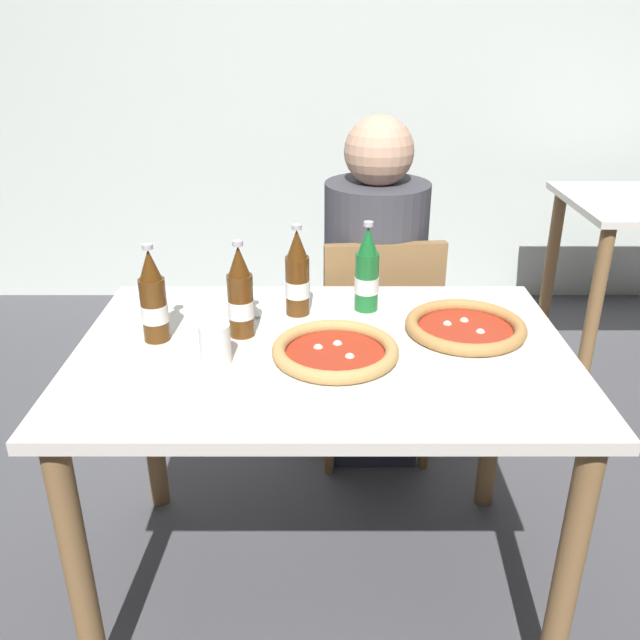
{
  "coord_description": "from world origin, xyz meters",
  "views": [
    {
      "loc": [
        -0.01,
        -1.45,
        1.48
      ],
      "look_at": [
        0.0,
        0.05,
        0.8
      ],
      "focal_mm": 37.53,
      "sensor_mm": 36.0,
      "label": 1
    }
  ],
  "objects_px": {
    "beer_bottle_center": "(150,301)",
    "beer_bottle_left": "(294,277)",
    "chair_behind_table": "(373,336)",
    "beer_bottle_extra": "(364,273)",
    "paper_cup": "(212,344)",
    "diner_seated": "(371,303)",
    "pizza_marinara_far": "(332,353)",
    "pizza_margherita_near": "(462,328)",
    "dining_table_main": "(320,388)",
    "napkin_with_cutlery": "(238,305)",
    "beer_bottle_right": "(237,297)"
  },
  "relations": [
    {
      "from": "beer_bottle_center",
      "to": "beer_bottle_left",
      "type": "bearing_deg",
      "value": 24.9
    },
    {
      "from": "chair_behind_table",
      "to": "beer_bottle_center",
      "type": "distance_m",
      "value": 0.9
    },
    {
      "from": "beer_bottle_left",
      "to": "beer_bottle_extra",
      "type": "height_order",
      "value": "same"
    },
    {
      "from": "chair_behind_table",
      "to": "paper_cup",
      "type": "distance_m",
      "value": 0.87
    },
    {
      "from": "beer_bottle_center",
      "to": "diner_seated",
      "type": "bearing_deg",
      "value": 46.27
    },
    {
      "from": "beer_bottle_extra",
      "to": "paper_cup",
      "type": "height_order",
      "value": "beer_bottle_extra"
    },
    {
      "from": "diner_seated",
      "to": "pizza_marinara_far",
      "type": "xyz_separation_m",
      "value": [
        -0.15,
        -0.73,
        0.19
      ]
    },
    {
      "from": "pizza_margherita_near",
      "to": "paper_cup",
      "type": "bearing_deg",
      "value": -167.28
    },
    {
      "from": "beer_bottle_center",
      "to": "pizza_margherita_near",
      "type": "bearing_deg",
      "value": 1.24
    },
    {
      "from": "beer_bottle_left",
      "to": "beer_bottle_extra",
      "type": "distance_m",
      "value": 0.19
    },
    {
      "from": "dining_table_main",
      "to": "beer_bottle_left",
      "type": "height_order",
      "value": "beer_bottle_left"
    },
    {
      "from": "napkin_with_cutlery",
      "to": "beer_bottle_extra",
      "type": "bearing_deg",
      "value": -3.74
    },
    {
      "from": "beer_bottle_left",
      "to": "beer_bottle_center",
      "type": "xyz_separation_m",
      "value": [
        -0.34,
        -0.16,
        0.0
      ]
    },
    {
      "from": "chair_behind_table",
      "to": "diner_seated",
      "type": "relative_size",
      "value": 0.7
    },
    {
      "from": "beer_bottle_extra",
      "to": "paper_cup",
      "type": "distance_m",
      "value": 0.48
    },
    {
      "from": "beer_bottle_center",
      "to": "chair_behind_table",
      "type": "bearing_deg",
      "value": 43.5
    },
    {
      "from": "diner_seated",
      "to": "beer_bottle_right",
      "type": "height_order",
      "value": "diner_seated"
    },
    {
      "from": "beer_bottle_right",
      "to": "napkin_with_cutlery",
      "type": "relative_size",
      "value": 1.15
    },
    {
      "from": "dining_table_main",
      "to": "pizza_marinara_far",
      "type": "relative_size",
      "value": 3.73
    },
    {
      "from": "napkin_with_cutlery",
      "to": "beer_bottle_right",
      "type": "bearing_deg",
      "value": -82.94
    },
    {
      "from": "diner_seated",
      "to": "beer_bottle_extra",
      "type": "distance_m",
      "value": 0.51
    },
    {
      "from": "pizza_marinara_far",
      "to": "paper_cup",
      "type": "bearing_deg",
      "value": -178.98
    },
    {
      "from": "beer_bottle_left",
      "to": "chair_behind_table",
      "type": "bearing_deg",
      "value": 58.23
    },
    {
      "from": "chair_behind_table",
      "to": "napkin_with_cutlery",
      "type": "xyz_separation_m",
      "value": [
        -0.41,
        -0.35,
        0.27
      ]
    },
    {
      "from": "diner_seated",
      "to": "beer_bottle_center",
      "type": "relative_size",
      "value": 4.89
    },
    {
      "from": "paper_cup",
      "to": "beer_bottle_left",
      "type": "bearing_deg",
      "value": 57.08
    },
    {
      "from": "beer_bottle_extra",
      "to": "dining_table_main",
      "type": "bearing_deg",
      "value": -117.03
    },
    {
      "from": "pizza_margherita_near",
      "to": "pizza_marinara_far",
      "type": "bearing_deg",
      "value": -158.16
    },
    {
      "from": "chair_behind_table",
      "to": "pizza_marinara_far",
      "type": "distance_m",
      "value": 0.75
    },
    {
      "from": "beer_bottle_left",
      "to": "napkin_with_cutlery",
      "type": "xyz_separation_m",
      "value": [
        -0.16,
        0.05,
        -0.1
      ]
    },
    {
      "from": "diner_seated",
      "to": "pizza_marinara_far",
      "type": "height_order",
      "value": "diner_seated"
    },
    {
      "from": "dining_table_main",
      "to": "beer_bottle_right",
      "type": "height_order",
      "value": "beer_bottle_right"
    },
    {
      "from": "chair_behind_table",
      "to": "pizza_margherita_near",
      "type": "distance_m",
      "value": 0.64
    },
    {
      "from": "beer_bottle_right",
      "to": "paper_cup",
      "type": "height_order",
      "value": "beer_bottle_right"
    },
    {
      "from": "beer_bottle_center",
      "to": "paper_cup",
      "type": "bearing_deg",
      "value": -36.22
    },
    {
      "from": "chair_behind_table",
      "to": "pizza_marinara_far",
      "type": "xyz_separation_m",
      "value": [
        -0.16,
        -0.68,
        0.29
      ]
    },
    {
      "from": "beer_bottle_center",
      "to": "paper_cup",
      "type": "distance_m",
      "value": 0.21
    },
    {
      "from": "dining_table_main",
      "to": "beer_bottle_center",
      "type": "height_order",
      "value": "beer_bottle_center"
    },
    {
      "from": "dining_table_main",
      "to": "beer_bottle_center",
      "type": "relative_size",
      "value": 4.86
    },
    {
      "from": "pizza_marinara_far",
      "to": "beer_bottle_extra",
      "type": "xyz_separation_m",
      "value": [
        0.09,
        0.3,
        0.08
      ]
    },
    {
      "from": "chair_behind_table",
      "to": "beer_bottle_right",
      "type": "bearing_deg",
      "value": 48.66
    },
    {
      "from": "beer_bottle_left",
      "to": "dining_table_main",
      "type": "bearing_deg",
      "value": -71.86
    },
    {
      "from": "dining_table_main",
      "to": "chair_behind_table",
      "type": "distance_m",
      "value": 0.66
    },
    {
      "from": "dining_table_main",
      "to": "beer_bottle_extra",
      "type": "bearing_deg",
      "value": 62.97
    },
    {
      "from": "pizza_margherita_near",
      "to": "pizza_marinara_far",
      "type": "distance_m",
      "value": 0.35
    },
    {
      "from": "beer_bottle_left",
      "to": "diner_seated",
      "type": "bearing_deg",
      "value": 61.81
    },
    {
      "from": "beer_bottle_center",
      "to": "paper_cup",
      "type": "height_order",
      "value": "beer_bottle_center"
    },
    {
      "from": "chair_behind_table",
      "to": "napkin_with_cutlery",
      "type": "distance_m",
      "value": 0.61
    },
    {
      "from": "chair_behind_table",
      "to": "beer_bottle_left",
      "type": "relative_size",
      "value": 3.44
    },
    {
      "from": "diner_seated",
      "to": "beer_bottle_left",
      "type": "relative_size",
      "value": 4.89
    }
  ]
}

